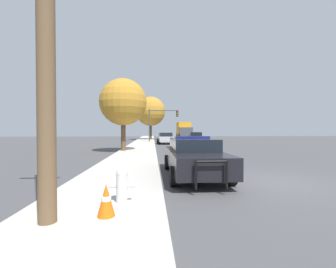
# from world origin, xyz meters

# --- Properties ---
(ground_plane) EXTENTS (110.00, 110.00, 0.00)m
(ground_plane) POSITION_xyz_m (0.00, 0.00, 0.00)
(ground_plane) COLOR #474749
(sidewalk_left) EXTENTS (3.00, 110.00, 0.13)m
(sidewalk_left) POSITION_xyz_m (-5.10, 0.00, 0.07)
(sidewalk_left) COLOR #BCB7AD
(sidewalk_left) RESTS_ON ground_plane
(police_car) EXTENTS (2.10, 5.16, 1.54)m
(police_car) POSITION_xyz_m (-2.28, 1.13, 0.77)
(police_car) COLOR black
(police_car) RESTS_ON ground_plane
(fire_hydrant) EXTENTS (0.60, 0.26, 0.79)m
(fire_hydrant) POSITION_xyz_m (-4.59, -2.32, 0.55)
(fire_hydrant) COLOR white
(fire_hydrant) RESTS_ON sidewalk_left
(traffic_light) EXTENTS (4.28, 0.35, 4.64)m
(traffic_light) POSITION_xyz_m (-2.55, 24.90, 3.47)
(traffic_light) COLOR #424247
(traffic_light) RESTS_ON sidewalk_left
(car_background_oncoming) EXTENTS (2.21, 4.37, 1.49)m
(car_background_oncoming) POSITION_xyz_m (1.83, 22.03, 0.79)
(car_background_oncoming) COLOR black
(car_background_oncoming) RESTS_ON ground_plane
(car_background_midblock) EXTENTS (2.15, 4.03, 1.45)m
(car_background_midblock) POSITION_xyz_m (-2.25, 21.14, 0.77)
(car_background_midblock) COLOR #B7B7BC
(car_background_midblock) RESTS_ON ground_plane
(car_background_distant) EXTENTS (2.19, 4.16, 1.30)m
(car_background_distant) POSITION_xyz_m (2.52, 37.00, 0.71)
(car_background_distant) COLOR #333856
(car_background_distant) RESTS_ON ground_plane
(box_truck) EXTENTS (2.74, 7.09, 3.38)m
(box_truck) POSITION_xyz_m (2.56, 38.34, 1.80)
(box_truck) COLOR #474C51
(box_truck) RESTS_ON ground_plane
(tree_sidewalk_far) EXTENTS (5.15, 5.15, 7.53)m
(tree_sidewalk_far) POSITION_xyz_m (-4.21, 32.34, 5.07)
(tree_sidewalk_far) COLOR #4C3823
(tree_sidewalk_far) RESTS_ON sidewalk_left
(tree_sidewalk_near) EXTENTS (3.76, 3.76, 5.77)m
(tree_sidewalk_near) POSITION_xyz_m (-6.23, 10.75, 4.01)
(tree_sidewalk_near) COLOR brown
(tree_sidewalk_near) RESTS_ON sidewalk_left
(traffic_cone) EXTENTS (0.34, 0.34, 0.62)m
(traffic_cone) POSITION_xyz_m (-4.77, -3.16, 0.44)
(traffic_cone) COLOR orange
(traffic_cone) RESTS_ON sidewalk_left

